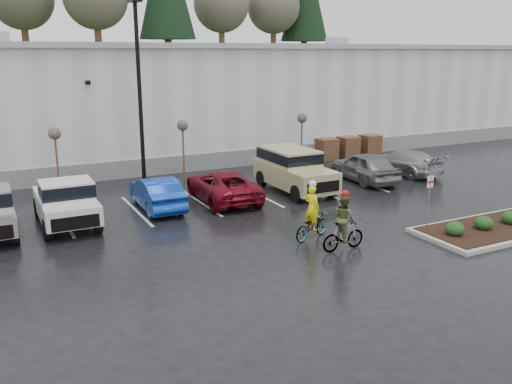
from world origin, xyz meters
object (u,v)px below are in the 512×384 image
sapling_west (55,137)px  car_red (223,185)px  fire_lane_sign (429,196)px  pallet_stack_c (370,145)px  lamppost (139,74)px  pallet_stack_b (348,147)px  car_grey (365,167)px  car_blue (157,193)px  car_far_silver (403,162)px  suv_tan (295,171)px  cyclist_olive (344,228)px  pallet_stack_a (326,149)px  sapling_east (302,121)px  sapling_mid (183,129)px  pickup_white (64,200)px  cyclist_hivis (312,221)px

sapling_west → car_red: bearing=-37.9°
fire_lane_sign → pallet_stack_c: bearing=59.3°
sapling_west → lamppost: bearing=-14.0°
pallet_stack_b → car_red: bearing=-152.3°
fire_lane_sign → car_grey: (3.05, 7.77, -0.62)m
car_blue → car_far_silver: size_ratio=0.91×
sapling_west → car_red: size_ratio=0.63×
lamppost → car_grey: size_ratio=1.99×
suv_tan → cyclist_olive: cyclist_olive is taller
pallet_stack_a → fire_lane_sign: fire_lane_sign is taller
lamppost → car_red: size_ratio=1.81×
fire_lane_sign → car_grey: size_ratio=0.47×
car_grey → sapling_west: bearing=-13.9°
sapling_east → cyclist_olive: bearing=-115.9°
sapling_mid → pickup_white: size_ratio=0.62×
pickup_white → car_far_silver: pickup_white is taller
car_red → cyclist_olive: (1.11, -7.93, 0.09)m
sapling_west → pickup_white: sapling_west is taller
car_blue → cyclist_olive: 9.05m
car_blue → pallet_stack_c: bearing=-158.7°
pallet_stack_b → car_far_silver: car_far_silver is taller
pallet_stack_c → fire_lane_sign: (-8.20, -13.80, 0.73)m
sapling_west → car_blue: sapling_west is taller
lamppost → fire_lane_sign: 14.78m
lamppost → sapling_east: 10.48m
pallet_stack_c → sapling_west: bearing=-177.1°
sapling_mid → car_far_silver: (11.42, -4.61, -2.04)m
suv_tan → sapling_east: bearing=55.4°
pallet_stack_a → car_far_silver: 5.79m
pallet_stack_c → sapling_east: bearing=-170.5°
car_red → car_far_silver: bearing=-174.1°
pickup_white → car_grey: pickup_white is taller
lamppost → sapling_west: 5.07m
car_red → suv_tan: 3.91m
sapling_east → car_grey: 5.46m
car_blue → car_grey: (11.41, 0.01, 0.08)m
pallet_stack_c → cyclist_hivis: (-12.64, -12.50, 0.02)m
fire_lane_sign → suv_tan: size_ratio=0.43×
suv_tan → car_blue: bearing=179.2°
sapling_east → suv_tan: sapling_east is taller
sapling_mid → fire_lane_sign: size_ratio=1.45×
sapling_mid → sapling_west: bearing=180.0°
sapling_mid → car_red: 5.50m
suv_tan → car_grey: bearing=1.4°
car_red → car_far_silver: 11.37m
pallet_stack_b → suv_tan: bearing=-141.6°
fire_lane_sign → sapling_east: bearing=80.2°
cyclist_hivis → sapling_east: bearing=-50.4°
cyclist_olive → car_far_silver: bearing=-52.7°
pallet_stack_c → suv_tan: 11.35m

